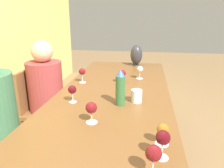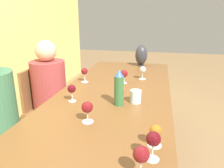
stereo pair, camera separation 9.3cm
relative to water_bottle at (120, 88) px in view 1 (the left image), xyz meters
name	(u,v)px [view 1 (the left image)]	position (x,y,z in m)	size (l,w,h in m)	color
dining_table	(112,104)	(0.16, 0.09, -0.20)	(2.63, 0.94, 0.78)	brown
water_bottle	(120,88)	(0.00, 0.00, 0.00)	(0.07, 0.07, 0.27)	#336638
water_tumbler	(137,96)	(0.07, -0.11, -0.08)	(0.08, 0.08, 0.10)	silver
vase	(136,55)	(1.31, -0.04, 0.01)	(0.15, 0.15, 0.27)	#2D2D33
wine_glass_0	(163,138)	(-0.59, -0.27, -0.03)	(0.07, 0.07, 0.14)	silver
wine_glass_1	(122,74)	(0.53, 0.05, -0.04)	(0.07, 0.07, 0.13)	silver
wine_glass_2	(72,90)	(-0.01, 0.36, -0.03)	(0.06, 0.06, 0.13)	silver
wine_glass_3	(140,70)	(0.71, -0.11, -0.03)	(0.07, 0.07, 0.13)	silver
wine_glass_4	(91,108)	(-0.30, 0.14, -0.04)	(0.07, 0.07, 0.13)	silver
wine_glass_5	(154,154)	(-0.71, -0.22, -0.03)	(0.07, 0.07, 0.14)	silver
wine_glass_6	(163,130)	(-0.47, -0.27, -0.05)	(0.07, 0.07, 0.12)	silver
wine_glass_7	(82,72)	(0.49, 0.43, -0.03)	(0.07, 0.07, 0.14)	silver
chair_far	(41,107)	(0.52, 0.91, -0.43)	(0.44, 0.44, 0.87)	brown
person_far	(47,94)	(0.52, 0.82, -0.28)	(0.35, 0.35, 1.17)	#2D2D38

